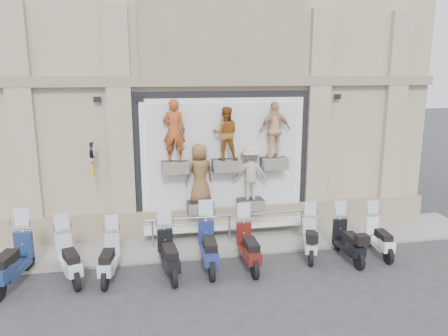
{
  "coord_description": "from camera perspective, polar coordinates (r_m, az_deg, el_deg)",
  "views": [
    {
      "loc": [
        -2.6,
        -10.22,
        5.14
      ],
      "look_at": [
        -0.19,
        1.9,
        2.39
      ],
      "focal_mm": 35.0,
      "sensor_mm": 36.0,
      "label": 1
    }
  ],
  "objects": [
    {
      "name": "ground",
      "position": [
        11.73,
        2.79,
        -13.47
      ],
      "size": [
        90.0,
        90.0,
        0.0
      ],
      "primitive_type": "plane",
      "color": "#2E2E31",
      "rests_on": "ground"
    },
    {
      "name": "sidewalk",
      "position": [
        13.59,
        0.62,
        -9.52
      ],
      "size": [
        16.0,
        2.2,
        0.08
      ],
      "primitive_type": "cube",
      "color": "#989590",
      "rests_on": "ground"
    },
    {
      "name": "building",
      "position": [
        17.44,
        -2.78,
        15.34
      ],
      "size": [
        14.0,
        8.6,
        12.0
      ],
      "primitive_type": null,
      "color": "tan",
      "rests_on": "ground"
    },
    {
      "name": "shop_vitrine",
      "position": [
        13.51,
        0.3,
        0.89
      ],
      "size": [
        5.6,
        0.83,
        4.3
      ],
      "color": "black",
      "rests_on": "ground"
    },
    {
      "name": "guard_rail",
      "position": [
        13.34,
        0.71,
        -7.99
      ],
      "size": [
        5.06,
        0.1,
        0.93
      ],
      "primitive_type": null,
      "color": "#9EA0A5",
      "rests_on": "ground"
    },
    {
      "name": "clock_sign_bracket",
      "position": [
        12.97,
        -16.83,
        1.6
      ],
      "size": [
        0.1,
        0.8,
        1.02
      ],
      "color": "black",
      "rests_on": "ground"
    },
    {
      "name": "scooter_a",
      "position": [
        11.92,
        -26.01,
        -9.8
      ],
      "size": [
        1.03,
        2.22,
        1.74
      ],
      "primitive_type": null,
      "rotation": [
        0.0,
        0.0,
        -0.2
      ],
      "color": "navy",
      "rests_on": "ground"
    },
    {
      "name": "scooter_b",
      "position": [
        11.73,
        -19.67,
        -10.11
      ],
      "size": [
        1.17,
        1.98,
        1.54
      ],
      "primitive_type": null,
      "rotation": [
        0.0,
        0.0,
        0.35
      ],
      "color": "#B8BBBF",
      "rests_on": "ground"
    },
    {
      "name": "scooter_c",
      "position": [
        11.53,
        -14.82,
        -10.37
      ],
      "size": [
        0.75,
        1.87,
        1.47
      ],
      "primitive_type": null,
      "rotation": [
        0.0,
        0.0,
        -0.12
      ],
      "color": "#AFB2BD",
      "rests_on": "ground"
    },
    {
      "name": "scooter_d",
      "position": [
        11.39,
        -7.27,
        -10.01
      ],
      "size": [
        0.74,
        2.0,
        1.59
      ],
      "primitive_type": null,
      "rotation": [
        0.0,
        0.0,
        0.09
      ],
      "color": "black",
      "rests_on": "ground"
    },
    {
      "name": "scooter_e",
      "position": [
        11.65,
        -2.04,
        -9.11
      ],
      "size": [
        0.72,
        2.11,
        1.69
      ],
      "primitive_type": null,
      "rotation": [
        0.0,
        0.0,
        -0.05
      ],
      "color": "navy",
      "rests_on": "ground"
    },
    {
      "name": "scooter_f",
      "position": [
        11.75,
        3.24,
        -9.19
      ],
      "size": [
        0.61,
        1.97,
        1.6
      ],
      "primitive_type": null,
      "rotation": [
        0.0,
        0.0,
        -0.02
      ],
      "color": "#4F110D",
      "rests_on": "ground"
    },
    {
      "name": "scooter_g",
      "position": [
        12.65,
        11.25,
        -8.21
      ],
      "size": [
        1.07,
        1.83,
        1.43
      ],
      "primitive_type": null,
      "rotation": [
        0.0,
        0.0,
        -0.34
      ],
      "color": "#B2B5BA",
      "rests_on": "ground"
    },
    {
      "name": "scooter_h",
      "position": [
        12.67,
        15.97,
        -8.21
      ],
      "size": [
        0.58,
        1.88,
        1.51
      ],
      "primitive_type": null,
      "rotation": [
        0.0,
        0.0,
        -0.02
      ],
      "color": "black",
      "rests_on": "ground"
    },
    {
      "name": "scooter_i",
      "position": [
        13.28,
        19.67,
        -7.7
      ],
      "size": [
        0.71,
        1.8,
        1.43
      ],
      "primitive_type": null,
      "rotation": [
        0.0,
        0.0,
        -0.11
      ],
      "color": "white",
      "rests_on": "ground"
    }
  ]
}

